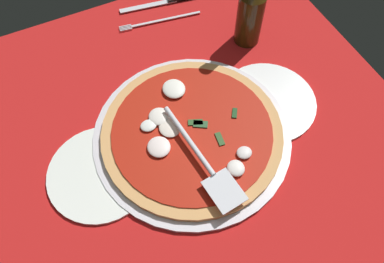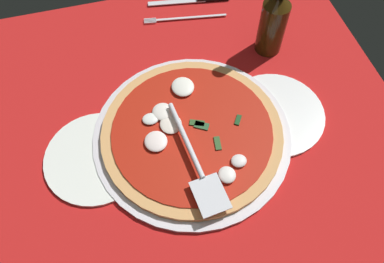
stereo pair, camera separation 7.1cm
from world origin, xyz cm
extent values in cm
cube|color=red|center=(0.00, 0.00, -0.40)|extent=(94.55, 94.55, 0.80)
cube|color=silver|center=(-30.39, 3.38, 0.05)|extent=(6.75, 6.75, 0.10)
cube|color=silver|center=(-30.39, 16.88, 0.05)|extent=(6.75, 6.75, 0.10)
cube|color=silver|center=(-23.64, -3.38, 0.05)|extent=(6.75, 6.75, 0.10)
cube|color=silver|center=(-23.64, 10.13, 0.05)|extent=(6.75, 6.75, 0.10)
cube|color=silver|center=(-23.64, 23.64, 0.05)|extent=(6.75, 6.75, 0.10)
cube|color=silver|center=(-23.64, 37.14, 0.05)|extent=(6.75, 6.75, 0.10)
cube|color=silver|center=(-16.88, -10.13, 0.05)|extent=(6.75, 6.75, 0.10)
cube|color=silver|center=(-16.88, 3.38, 0.05)|extent=(6.75, 6.75, 0.10)
cube|color=silver|center=(-16.88, 16.88, 0.05)|extent=(6.75, 6.75, 0.10)
cube|color=silver|center=(-16.88, 30.39, 0.05)|extent=(6.75, 6.75, 0.10)
cube|color=silver|center=(-16.88, 43.90, 0.05)|extent=(6.75, 6.75, 0.10)
cube|color=silver|center=(-10.13, -16.88, 0.05)|extent=(6.75, 6.75, 0.10)
cube|color=silver|center=(-10.13, -3.38, 0.05)|extent=(6.75, 6.75, 0.10)
cube|color=silver|center=(-10.13, 10.13, 0.05)|extent=(6.75, 6.75, 0.10)
cube|color=silver|center=(-10.13, 23.64, 0.05)|extent=(6.75, 6.75, 0.10)
cube|color=silver|center=(-10.13, 37.14, 0.05)|extent=(6.75, 6.75, 0.10)
cube|color=silver|center=(-3.38, -10.13, 0.05)|extent=(6.75, 6.75, 0.10)
cube|color=silver|center=(-3.38, 3.38, 0.05)|extent=(6.75, 6.75, 0.10)
cube|color=silver|center=(-3.38, 16.88, 0.05)|extent=(6.75, 6.75, 0.10)
cube|color=silver|center=(-3.38, 30.39, 0.05)|extent=(6.75, 6.75, 0.10)
cube|color=silver|center=(-3.38, 43.90, 0.05)|extent=(6.75, 6.75, 0.10)
cube|color=silver|center=(3.38, -16.88, 0.05)|extent=(6.75, 6.75, 0.10)
cube|color=silver|center=(3.38, -3.38, 0.05)|extent=(6.75, 6.75, 0.10)
cube|color=silver|center=(3.38, 10.13, 0.05)|extent=(6.75, 6.75, 0.10)
cube|color=silver|center=(3.38, 23.64, 0.05)|extent=(6.75, 6.75, 0.10)
cube|color=silver|center=(3.38, 37.14, 0.05)|extent=(6.75, 6.75, 0.10)
cube|color=silver|center=(10.13, -23.64, 0.05)|extent=(6.75, 6.75, 0.10)
cube|color=silver|center=(10.13, -10.13, 0.05)|extent=(6.75, 6.75, 0.10)
cube|color=silver|center=(10.13, 3.38, 0.05)|extent=(6.75, 6.75, 0.10)
cube|color=silver|center=(10.13, 16.88, 0.05)|extent=(6.75, 6.75, 0.10)
cube|color=silver|center=(10.13, 30.39, 0.05)|extent=(6.75, 6.75, 0.10)
cube|color=silver|center=(10.13, 43.90, 0.05)|extent=(6.75, 6.75, 0.10)
cube|color=silver|center=(16.88, -30.39, 0.05)|extent=(6.75, 6.75, 0.10)
cube|color=silver|center=(16.88, -16.88, 0.05)|extent=(6.75, 6.75, 0.10)
cube|color=silver|center=(16.88, -3.38, 0.05)|extent=(6.75, 6.75, 0.10)
cube|color=silver|center=(16.88, 10.13, 0.05)|extent=(6.75, 6.75, 0.10)
cube|color=silver|center=(16.88, 23.64, 0.05)|extent=(6.75, 6.75, 0.10)
cube|color=silver|center=(16.88, 37.14, 0.05)|extent=(6.75, 6.75, 0.10)
cube|color=silver|center=(23.64, -23.64, 0.05)|extent=(6.75, 6.75, 0.10)
cube|color=silver|center=(23.64, -10.13, 0.05)|extent=(6.75, 6.75, 0.10)
cube|color=silver|center=(23.64, 3.38, 0.05)|extent=(6.75, 6.75, 0.10)
cube|color=silver|center=(23.64, 16.88, 0.05)|extent=(6.75, 6.75, 0.10)
cube|color=silver|center=(23.64, 30.39, 0.05)|extent=(6.75, 6.75, 0.10)
cube|color=silver|center=(30.39, -16.88, 0.05)|extent=(6.75, 6.75, 0.10)
cube|color=silver|center=(30.39, -3.38, 0.05)|extent=(6.75, 6.75, 0.10)
cube|color=silver|center=(30.39, 10.13, 0.05)|extent=(6.75, 6.75, 0.10)
cube|color=silver|center=(30.39, 23.64, 0.05)|extent=(6.75, 6.75, 0.10)
cube|color=silver|center=(37.14, -10.13, 0.05)|extent=(6.75, 6.75, 0.10)
cube|color=silver|center=(37.14, 3.38, 0.05)|extent=(6.75, 6.75, 0.10)
cube|color=silver|center=(37.14, 16.88, 0.05)|extent=(6.75, 6.75, 0.10)
cube|color=silver|center=(37.14, 30.39, 0.05)|extent=(6.75, 6.75, 0.10)
cube|color=silver|center=(43.90, -3.38, 0.05)|extent=(6.75, 6.75, 0.10)
cube|color=silver|center=(43.90, 10.13, 0.05)|extent=(6.75, 6.75, 0.10)
cube|color=silver|center=(43.90, 23.64, 0.05)|extent=(6.75, 6.75, 0.10)
cylinder|color=silver|center=(2.70, 2.54, 0.70)|extent=(39.59, 39.59, 1.21)
cylinder|color=white|center=(-16.56, 2.68, 0.60)|extent=(20.21, 20.21, 1.00)
cylinder|color=white|center=(20.75, 3.15, 0.60)|extent=(20.61, 20.61, 1.00)
cylinder|color=tan|center=(2.70, 2.54, 1.87)|extent=(36.07, 36.07, 1.12)
cylinder|color=#AF1D0E|center=(2.70, 2.54, 2.58)|extent=(31.91, 31.91, 0.30)
ellipsoid|color=white|center=(-1.01, 4.81, 3.14)|extent=(4.34, 4.60, 0.82)
ellipsoid|color=white|center=(6.28, -8.62, 3.35)|extent=(3.26, 3.45, 1.24)
ellipsoid|color=white|center=(3.55, 13.00, 3.32)|extent=(4.73, 5.11, 1.18)
ellipsoid|color=white|center=(-4.64, 7.05, 3.15)|extent=(3.31, 2.77, 0.84)
ellipsoid|color=silver|center=(9.32, -6.44, 3.23)|extent=(2.96, 2.72, 1.00)
ellipsoid|color=white|center=(-4.71, 1.68, 3.27)|extent=(4.43, 4.65, 1.08)
ellipsoid|color=white|center=(-1.95, 8.03, 3.25)|extent=(4.20, 4.29, 1.04)
cube|color=#27522C|center=(4.80, 3.03, 2.88)|extent=(3.26, 2.80, 0.30)
cube|color=#153F19|center=(12.19, 2.40, 2.88)|extent=(2.11, 2.52, 0.30)
cube|color=#294E22|center=(6.68, -1.63, 2.88)|extent=(1.50, 3.05, 0.30)
cube|color=#285023|center=(4.08, 3.84, 2.88)|extent=(3.23, 2.33, 0.30)
cube|color=silver|center=(2.09, -11.83, 4.12)|extent=(6.20, 7.66, 0.30)
cylinder|color=silver|center=(0.76, 0.18, 4.47)|extent=(2.87, 17.08, 1.00)
cube|color=white|center=(11.85, 38.03, 0.40)|extent=(20.59, 16.08, 0.60)
cube|color=silver|center=(11.38, 35.06, 0.83)|extent=(17.25, 3.27, 0.25)
cube|color=silver|center=(1.42, 37.28, 0.83)|extent=(3.00, 0.68, 0.25)
cube|color=silver|center=(1.36, 36.84, 0.83)|extent=(3.00, 0.68, 0.25)
cube|color=silver|center=(1.29, 36.41, 0.83)|extent=(3.00, 0.68, 0.25)
cube|color=silver|center=(1.22, 35.98, 0.83)|extent=(3.00, 0.68, 0.25)
cube|color=silver|center=(9.22, 41.47, 0.83)|extent=(14.61, 3.63, 0.25)
cylinder|color=#322209|center=(25.97, 21.12, 6.53)|extent=(5.99, 5.99, 12.87)
camera|label=1|loc=(-14.16, -32.41, 67.06)|focal=35.77mm
camera|label=2|loc=(-7.46, -34.91, 67.06)|focal=35.77mm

